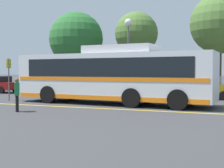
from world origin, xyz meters
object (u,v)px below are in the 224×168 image
at_px(parked_car_3, 205,87).
at_px(tree_1, 76,39).
at_px(street_lamp, 128,36).
at_px(bus_stop_sign, 9,74).
at_px(pedestrian_1, 17,93).
at_px(tree_0, 136,34).
at_px(transit_bus, 112,75).
at_px(parked_car_1, 58,85).
at_px(tree_2, 220,24).
at_px(parked_car_2, 122,86).

distance_m(parked_car_3, tree_1, 13.53).
relative_size(street_lamp, tree_1, 0.81).
height_order(parked_car_3, bus_stop_sign, bus_stop_sign).
distance_m(pedestrian_1, street_lamp, 12.70).
bearing_deg(tree_0, transit_bus, -80.66).
bearing_deg(pedestrian_1, parked_car_1, -18.45).
bearing_deg(parked_car_1, tree_2, 103.66).
relative_size(parked_car_3, tree_0, 0.62).
bearing_deg(tree_0, parked_car_1, -133.72).
xyz_separation_m(tree_0, tree_1, (-5.71, -0.59, -0.34)).
bearing_deg(transit_bus, parked_car_3, -36.09).
relative_size(parked_car_3, pedestrian_1, 2.86).
bearing_deg(tree_1, parked_car_2, -36.53).
relative_size(parked_car_2, tree_1, 0.61).
relative_size(parked_car_1, bus_stop_sign, 1.73).
distance_m(bus_stop_sign, tree_0, 12.67).
bearing_deg(bus_stop_sign, pedestrian_1, -132.65).
bearing_deg(transit_bus, pedestrian_1, 153.08).
bearing_deg(transit_bus, parked_car_1, 55.74).
bearing_deg(parked_car_1, parked_car_2, 86.43).
distance_m(parked_car_3, tree_0, 9.31).
bearing_deg(tree_2, parked_car_1, -162.11).
bearing_deg(tree_0, tree_1, -174.07).
xyz_separation_m(parked_car_3, bus_stop_sign, (-11.32, -5.91, 0.90)).
xyz_separation_m(parked_car_3, tree_2, (0.80, 3.91, 4.75)).
bearing_deg(tree_0, bus_stop_sign, -114.17).
height_order(pedestrian_1, tree_0, tree_0).
distance_m(parked_car_3, bus_stop_sign, 12.80).
bearing_deg(parked_car_3, parked_car_1, 94.06).
bearing_deg(pedestrian_1, bus_stop_sign, 3.62).
bearing_deg(tree_2, pedestrian_1, -120.64).
bearing_deg(tree_2, street_lamp, -164.16).
relative_size(tree_0, tree_1, 0.97).
height_order(parked_car_3, tree_1, tree_1).
bearing_deg(parked_car_2, parked_car_1, -84.42).
distance_m(pedestrian_1, tree_0, 15.89).
bearing_deg(tree_0, street_lamp, -84.70).
xyz_separation_m(tree_0, tree_2, (7.14, -1.27, 0.31)).
relative_size(transit_bus, parked_car_2, 2.58).
height_order(transit_bus, parked_car_2, transit_bus).
bearing_deg(parked_car_1, parked_car_3, 85.74).
bearing_deg(bus_stop_sign, parked_car_1, 4.24).
relative_size(parked_car_3, tree_2, 0.56).
bearing_deg(street_lamp, tree_1, 156.44).
bearing_deg(tree_1, tree_0, 5.93).
bearing_deg(street_lamp, pedestrian_1, -96.79).
relative_size(parked_car_2, tree_2, 0.58).
distance_m(tree_0, tree_2, 7.26).
xyz_separation_m(parked_car_1, parked_car_2, (5.34, 0.06, 0.00)).
bearing_deg(parked_car_2, street_lamp, -172.30).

